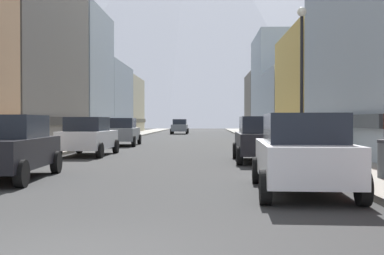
{
  "coord_description": "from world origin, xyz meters",
  "views": [
    {
      "loc": [
        1.67,
        -5.52,
        1.63
      ],
      "look_at": [
        0.76,
        25.22,
        1.19
      ],
      "focal_mm": 46.49,
      "sensor_mm": 36.0,
      "label": 1
    }
  ],
  "objects_px": {
    "car_right_1": "(261,139)",
    "potted_plant_0": "(24,142)",
    "car_driving_0": "(180,126)",
    "streetlamp_right": "(302,60)",
    "car_left_1": "(88,136)",
    "potted_plant_1": "(336,145)",
    "car_left_0": "(8,147)",
    "car_right_0": "(302,153)",
    "car_left_2": "(122,132)"
  },
  "relations": [
    {
      "from": "car_right_1",
      "to": "streetlamp_right",
      "type": "relative_size",
      "value": 0.75
    },
    {
      "from": "streetlamp_right",
      "to": "car_left_1",
      "type": "bearing_deg",
      "value": 159.69
    },
    {
      "from": "car_driving_0",
      "to": "streetlamp_right",
      "type": "xyz_separation_m",
      "value": [
        6.95,
        -40.57,
        3.09
      ]
    },
    {
      "from": "potted_plant_1",
      "to": "streetlamp_right",
      "type": "bearing_deg",
      "value": -143.6
    },
    {
      "from": "car_right_1",
      "to": "potted_plant_1",
      "type": "height_order",
      "value": "car_right_1"
    },
    {
      "from": "car_left_1",
      "to": "car_left_0",
      "type": "bearing_deg",
      "value": -90.01
    },
    {
      "from": "car_left_1",
      "to": "streetlamp_right",
      "type": "height_order",
      "value": "streetlamp_right"
    },
    {
      "from": "car_left_0",
      "to": "potted_plant_1",
      "type": "distance_m",
      "value": 12.94
    },
    {
      "from": "car_left_2",
      "to": "potted_plant_0",
      "type": "height_order",
      "value": "car_left_2"
    },
    {
      "from": "potted_plant_1",
      "to": "car_left_1",
      "type": "bearing_deg",
      "value": 168.64
    },
    {
      "from": "car_left_2",
      "to": "car_left_1",
      "type": "bearing_deg",
      "value": -90.02
    },
    {
      "from": "car_left_1",
      "to": "car_driving_0",
      "type": "height_order",
      "value": "same"
    },
    {
      "from": "car_right_1",
      "to": "car_driving_0",
      "type": "height_order",
      "value": "same"
    },
    {
      "from": "car_left_0",
      "to": "car_right_1",
      "type": "xyz_separation_m",
      "value": [
        7.6,
        6.12,
        0.0
      ]
    },
    {
      "from": "car_right_0",
      "to": "car_right_1",
      "type": "height_order",
      "value": "same"
    },
    {
      "from": "car_left_1",
      "to": "potted_plant_0",
      "type": "bearing_deg",
      "value": 171.95
    },
    {
      "from": "car_right_1",
      "to": "potted_plant_0",
      "type": "xyz_separation_m",
      "value": [
        -10.8,
        3.62,
        -0.31
      ]
    },
    {
      "from": "car_right_0",
      "to": "potted_plant_1",
      "type": "relative_size",
      "value": 4.86
    },
    {
      "from": "car_right_0",
      "to": "car_right_1",
      "type": "distance_m",
      "value": 8.48
    },
    {
      "from": "car_left_1",
      "to": "car_right_0",
      "type": "xyz_separation_m",
      "value": [
        7.6,
        -11.65,
        0.0
      ]
    },
    {
      "from": "car_right_0",
      "to": "streetlamp_right",
      "type": "relative_size",
      "value": 0.77
    },
    {
      "from": "car_left_0",
      "to": "car_right_0",
      "type": "bearing_deg",
      "value": -17.28
    },
    {
      "from": "potted_plant_1",
      "to": "streetlamp_right",
      "type": "distance_m",
      "value": 3.95
    },
    {
      "from": "car_left_0",
      "to": "car_right_1",
      "type": "height_order",
      "value": "same"
    },
    {
      "from": "car_right_0",
      "to": "car_right_1",
      "type": "xyz_separation_m",
      "value": [
        0.0,
        8.48,
        0.0
      ]
    },
    {
      "from": "streetlamp_right",
      "to": "car_left_0",
      "type": "bearing_deg",
      "value": -147.19
    },
    {
      "from": "car_left_1",
      "to": "potted_plant_1",
      "type": "bearing_deg",
      "value": -11.36
    },
    {
      "from": "car_left_2",
      "to": "streetlamp_right",
      "type": "relative_size",
      "value": 0.76
    },
    {
      "from": "car_left_0",
      "to": "potted_plant_0",
      "type": "bearing_deg",
      "value": 108.17
    },
    {
      "from": "car_driving_0",
      "to": "streetlamp_right",
      "type": "bearing_deg",
      "value": -80.28
    },
    {
      "from": "car_right_0",
      "to": "potted_plant_0",
      "type": "relative_size",
      "value": 5.4
    },
    {
      "from": "car_left_0",
      "to": "potted_plant_1",
      "type": "xyz_separation_m",
      "value": [
        10.8,
        7.12,
        -0.28
      ]
    },
    {
      "from": "car_right_0",
      "to": "car_right_1",
      "type": "relative_size",
      "value": 1.01
    },
    {
      "from": "car_driving_0",
      "to": "potted_plant_1",
      "type": "bearing_deg",
      "value": -77.67
    },
    {
      "from": "car_left_0",
      "to": "streetlamp_right",
      "type": "xyz_separation_m",
      "value": [
        9.15,
        5.9,
        3.09
      ]
    },
    {
      "from": "car_left_0",
      "to": "potted_plant_0",
      "type": "relative_size",
      "value": 5.4
    },
    {
      "from": "car_driving_0",
      "to": "potted_plant_1",
      "type": "distance_m",
      "value": 40.28
    },
    {
      "from": "car_left_1",
      "to": "car_right_0",
      "type": "bearing_deg",
      "value": -56.89
    },
    {
      "from": "car_driving_0",
      "to": "car_right_1",
      "type": "bearing_deg",
      "value": -82.38
    },
    {
      "from": "car_left_0",
      "to": "potted_plant_1",
      "type": "height_order",
      "value": "car_left_0"
    },
    {
      "from": "car_left_0",
      "to": "car_left_1",
      "type": "relative_size",
      "value": 1.01
    },
    {
      "from": "car_driving_0",
      "to": "car_left_0",
      "type": "bearing_deg",
      "value": -92.71
    },
    {
      "from": "car_driving_0",
      "to": "potted_plant_1",
      "type": "xyz_separation_m",
      "value": [
        8.6,
        -39.35,
        -0.28
      ]
    },
    {
      "from": "car_left_1",
      "to": "potted_plant_1",
      "type": "relative_size",
      "value": 4.81
    },
    {
      "from": "car_left_2",
      "to": "car_left_0",
      "type": "bearing_deg",
      "value": -90.02
    },
    {
      "from": "potted_plant_1",
      "to": "streetlamp_right",
      "type": "height_order",
      "value": "streetlamp_right"
    },
    {
      "from": "car_left_0",
      "to": "car_right_0",
      "type": "height_order",
      "value": "same"
    },
    {
      "from": "car_left_0",
      "to": "car_right_1",
      "type": "distance_m",
      "value": 9.76
    },
    {
      "from": "car_driving_0",
      "to": "streetlamp_right",
      "type": "relative_size",
      "value": 0.75
    },
    {
      "from": "car_left_2",
      "to": "car_right_1",
      "type": "distance_m",
      "value": 14.53
    }
  ]
}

